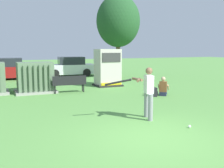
# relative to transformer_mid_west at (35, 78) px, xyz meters

# --- Properties ---
(ground_plane) EXTENTS (96.00, 96.00, 0.00)m
(ground_plane) POSITION_rel_transformer_mid_west_xyz_m (1.79, -8.78, -0.79)
(ground_plane) COLOR #5B9947
(transformer_mid_west) EXTENTS (2.10, 1.70, 1.62)m
(transformer_mid_west) POSITION_rel_transformer_mid_west_xyz_m (0.00, 0.00, 0.00)
(transformer_mid_west) COLOR #9E9B93
(transformer_mid_west) RESTS_ON ground
(generator_enclosure) EXTENTS (1.60, 1.40, 2.30)m
(generator_enclosure) POSITION_rel_transformer_mid_west_xyz_m (4.51, 0.71, 0.35)
(generator_enclosure) COLOR #262626
(generator_enclosure) RESTS_ON ground
(park_bench) EXTENTS (1.82, 0.48, 0.92)m
(park_bench) POSITION_rel_transformer_mid_west_xyz_m (1.64, -0.86, -0.25)
(park_bench) COLOR black
(park_bench) RESTS_ON ground
(batter) EXTENTS (1.60, 0.77, 1.74)m
(batter) POSITION_rel_transformer_mid_west_xyz_m (2.69, -7.00, 0.19)
(batter) COLOR gray
(batter) RESTS_ON ground
(sports_ball) EXTENTS (0.09, 0.09, 0.09)m
(sports_ball) POSITION_rel_transformer_mid_west_xyz_m (3.32, -8.41, -0.74)
(sports_ball) COLOR white
(sports_ball) RESTS_ON ground
(seated_spectator) EXTENTS (0.72, 0.76, 0.96)m
(seated_spectator) POSITION_rel_transformer_mid_west_xyz_m (5.76, -3.53, -0.41)
(seated_spectator) COLOR #282D4C
(seated_spectator) RESTS_ON ground
(backpack) EXTENTS (0.29, 0.34, 0.44)m
(backpack) POSITION_rel_transformer_mid_west_xyz_m (5.20, -3.59, -0.57)
(backpack) COLOR black
(backpack) RESTS_ON ground
(tree_center_left) EXTENTS (3.35, 3.35, 6.41)m
(tree_center_left) POSITION_rel_transformer_mid_west_xyz_m (6.93, 4.35, 3.61)
(tree_center_left) COLOR brown
(tree_center_left) RESTS_ON ground
(parked_car_leftmost) EXTENTS (4.29, 2.10, 1.62)m
(parked_car_leftmost) POSITION_rel_transformer_mid_west_xyz_m (-1.20, 6.94, -0.04)
(parked_car_leftmost) COLOR maroon
(parked_car_leftmost) RESTS_ON ground
(parked_car_left_of_center) EXTENTS (4.34, 2.20, 1.62)m
(parked_car_left_of_center) POSITION_rel_transformer_mid_west_xyz_m (3.89, 7.51, -0.04)
(parked_car_left_of_center) COLOR silver
(parked_car_left_of_center) RESTS_ON ground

